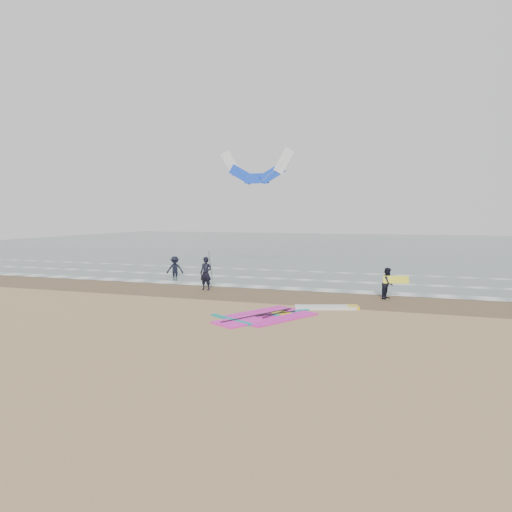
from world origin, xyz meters
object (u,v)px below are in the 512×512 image
(person_standing, at_px, (206,273))
(person_walking, at_px, (388,283))
(person_wading, at_px, (175,264))
(surf_kite, at_px, (257,170))
(windsurf_rig, at_px, (286,313))

(person_standing, xyz_separation_m, person_walking, (10.14, 0.38, -0.16))
(person_standing, bearing_deg, person_walking, 6.09)
(person_walking, distance_m, person_wading, 14.96)
(person_wading, bearing_deg, surf_kite, 22.90)
(windsurf_rig, bearing_deg, person_standing, 141.32)
(person_wading, distance_m, surf_kite, 9.42)
(windsurf_rig, xyz_separation_m, person_standing, (-6.03, 4.83, 0.93))
(person_standing, bearing_deg, person_wading, 139.01)
(person_walking, bearing_deg, person_wading, 94.65)
(windsurf_rig, height_order, person_standing, person_standing)
(surf_kite, bearing_deg, windsurf_rig, -67.07)
(person_standing, bearing_deg, windsurf_rig, -34.77)
(windsurf_rig, xyz_separation_m, person_wading, (-10.33, 9.11, 0.87))
(windsurf_rig, distance_m, person_wading, 13.80)
(person_standing, height_order, surf_kite, surf_kite)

